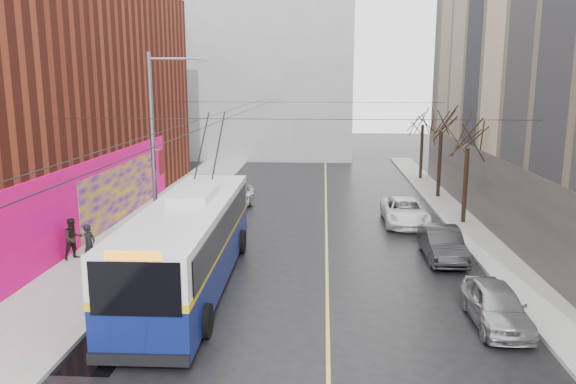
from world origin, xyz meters
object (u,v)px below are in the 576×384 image
object	(u,v)px
tree_mid	(442,120)
pedestrian_b	(73,239)
parked_car_b	(442,244)
parked_car_c	(405,212)
pedestrian_c	(158,223)
pedestrian_a	(89,245)
following_car	(232,197)
tree_near	(468,134)
trolleybus	(190,242)
parked_car_a	(496,305)
streetlight_pole	(156,147)
tree_far	(423,115)

from	to	relation	value
tree_mid	pedestrian_b	world-z (taller)	tree_mid
parked_car_b	parked_car_c	xyz separation A→B (m)	(-0.78, 6.17, -0.01)
tree_mid	parked_car_c	xyz separation A→B (m)	(-3.20, -7.09, -4.56)
pedestrian_c	pedestrian_a	bearing A→B (deg)	126.88
parked_car_b	following_car	distance (m)	14.03
parked_car_b	pedestrian_a	world-z (taller)	pedestrian_a
tree_near	pedestrian_a	distance (m)	19.78
parked_car_b	parked_car_c	size ratio (longest dim) A/B	0.86
trolleybus	parked_car_a	world-z (taller)	trolleybus
streetlight_pole	parked_car_a	bearing A→B (deg)	-28.41
pedestrian_a	pedestrian_b	size ratio (longest dim) A/B	1.00
tree_far	parked_car_c	bearing A→B (deg)	-102.79
streetlight_pole	tree_mid	xyz separation A→B (m)	(15.14, 13.00, 0.41)
streetlight_pole	tree_far	xyz separation A→B (m)	(15.14, 20.00, 0.30)
streetlight_pole	tree_mid	distance (m)	19.96
trolleybus	pedestrian_a	distance (m)	4.95
tree_near	following_car	size ratio (longest dim) A/B	1.34
parked_car_c	pedestrian_a	xyz separation A→B (m)	(-14.17, -8.53, 0.36)
streetlight_pole	tree_far	bearing A→B (deg)	52.88
parked_car_b	streetlight_pole	bearing A→B (deg)	178.40
streetlight_pole	following_car	bearing A→B (deg)	77.59
pedestrian_a	parked_car_b	bearing A→B (deg)	-69.98
tree_near	parked_car_c	size ratio (longest dim) A/B	1.28
tree_far	pedestrian_a	bearing A→B (deg)	-127.52
tree_mid	following_car	world-z (taller)	tree_mid
trolleybus	tree_far	bearing A→B (deg)	61.30
following_car	pedestrian_a	size ratio (longest dim) A/B	2.63
tree_mid	parked_car_b	distance (m)	14.22
pedestrian_b	parked_car_b	bearing A→B (deg)	-45.19
tree_far	parked_car_a	world-z (taller)	tree_far
parked_car_a	pedestrian_c	bearing A→B (deg)	148.22
following_car	pedestrian_b	bearing A→B (deg)	-109.29
parked_car_a	tree_near	bearing A→B (deg)	80.90
tree_mid	pedestrian_c	distance (m)	19.97
streetlight_pole	following_car	xyz separation A→B (m)	(1.91, 8.70, -4.04)
streetlight_pole	following_car	world-z (taller)	streetlight_pole
tree_far	trolleybus	bearing A→B (deg)	-117.73
parked_car_b	following_car	size ratio (longest dim) A/B	0.90
pedestrian_a	pedestrian_c	xyz separation A→B (m)	(1.70, 3.97, -0.02)
tree_mid	parked_car_a	size ratio (longest dim) A/B	1.67
parked_car_b	pedestrian_b	distance (m)	16.12
parked_car_c	pedestrian_a	size ratio (longest dim) A/B	2.77
tree_mid	parked_car_c	bearing A→B (deg)	-114.29
parked_car_c	streetlight_pole	bearing A→B (deg)	-153.33
tree_far	following_car	size ratio (longest dim) A/B	1.38
trolleybus	parked_car_b	distance (m)	11.11
streetlight_pole	pedestrian_a	xyz separation A→B (m)	(-2.23, -2.62, -3.79)
tree_far	pedestrian_a	world-z (taller)	tree_far
tree_near	pedestrian_b	xyz separation A→B (m)	(-18.48, -7.69, -3.92)
parked_car_c	pedestrian_a	bearing A→B (deg)	-148.61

